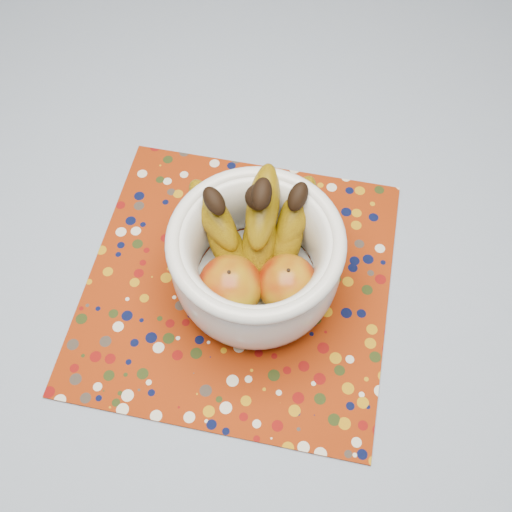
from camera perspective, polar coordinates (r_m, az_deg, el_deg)
The scene contains 4 objects.
table at distance 1.01m, azimuth -2.37°, elevation -0.42°, with size 1.20×1.20×0.75m.
tablecloth at distance 0.94m, azimuth -2.55°, elevation 1.99°, with size 1.32×1.32×0.01m, color slate.
placemat at distance 0.89m, azimuth -1.70°, elevation -2.59°, with size 0.44×0.44×0.00m, color maroon.
fruit_bowl at distance 0.82m, azimuth -0.02°, elevation 0.47°, with size 0.27×0.25×0.19m.
Camera 1 is at (0.05, -0.49, 1.56)m, focal length 42.00 mm.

